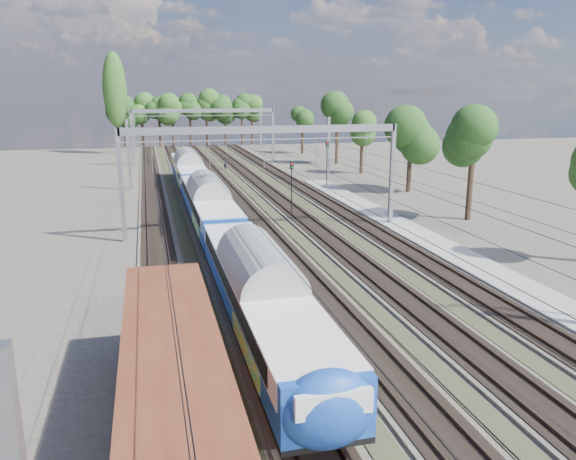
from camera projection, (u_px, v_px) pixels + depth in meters
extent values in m
plane|color=#47423A|center=(441.00, 436.00, 19.63)|extent=(220.00, 220.00, 0.00)
cube|color=#47423A|center=(154.00, 204.00, 59.83)|extent=(3.00, 130.00, 0.15)
cube|color=black|center=(154.00, 203.00, 59.81)|extent=(2.50, 130.00, 0.06)
cube|color=#473326|center=(147.00, 202.00, 59.62)|extent=(0.08, 130.00, 0.14)
cube|color=#473326|center=(160.00, 202.00, 59.96)|extent=(0.08, 130.00, 0.14)
cube|color=#47423A|center=(196.00, 202.00, 60.90)|extent=(3.00, 130.00, 0.15)
cube|color=black|center=(196.00, 201.00, 60.88)|extent=(2.50, 130.00, 0.06)
cube|color=#473326|center=(189.00, 200.00, 60.68)|extent=(0.08, 130.00, 0.14)
cube|color=#473326|center=(203.00, 200.00, 61.03)|extent=(0.08, 130.00, 0.14)
cube|color=#47423A|center=(237.00, 200.00, 61.97)|extent=(3.00, 130.00, 0.15)
cube|color=black|center=(237.00, 199.00, 61.95)|extent=(2.50, 130.00, 0.06)
cube|color=#473326|center=(231.00, 198.00, 61.75)|extent=(0.08, 130.00, 0.14)
cube|color=#473326|center=(243.00, 198.00, 62.09)|extent=(0.08, 130.00, 0.14)
cube|color=#47423A|center=(277.00, 198.00, 63.04)|extent=(3.00, 130.00, 0.15)
cube|color=black|center=(277.00, 197.00, 63.01)|extent=(2.50, 130.00, 0.06)
cube|color=#473326|center=(270.00, 197.00, 62.82)|extent=(0.08, 130.00, 0.14)
cube|color=#473326|center=(283.00, 196.00, 63.16)|extent=(0.08, 130.00, 0.14)
cube|color=#47423A|center=(315.00, 196.00, 64.10)|extent=(3.00, 130.00, 0.15)
cube|color=black|center=(315.00, 195.00, 64.08)|extent=(2.50, 130.00, 0.06)
cube|color=#473326|center=(309.00, 195.00, 63.89)|extent=(0.08, 130.00, 0.14)
cube|color=#473326|center=(321.00, 194.00, 64.23)|extent=(0.08, 130.00, 0.14)
cube|color=#312B1F|center=(175.00, 203.00, 60.38)|extent=(1.10, 130.00, 0.05)
cube|color=#312B1F|center=(217.00, 201.00, 61.45)|extent=(1.10, 130.00, 0.05)
cube|color=#312B1F|center=(257.00, 199.00, 62.51)|extent=(1.10, 130.00, 0.05)
cube|color=#312B1F|center=(296.00, 198.00, 63.58)|extent=(1.10, 130.00, 0.05)
cube|color=gray|center=(452.00, 253.00, 41.26)|extent=(3.00, 70.00, 0.30)
cube|color=gray|center=(121.00, 186.00, 44.06)|extent=(0.35, 0.35, 9.00)
cube|color=gray|center=(392.00, 176.00, 49.51)|extent=(0.35, 0.35, 9.00)
cube|color=gray|center=(264.00, 130.00, 45.78)|extent=(23.00, 0.35, 0.60)
cube|color=gray|center=(132.00, 138.00, 89.24)|extent=(0.35, 0.35, 9.00)
cube|color=gray|center=(273.00, 135.00, 94.70)|extent=(0.35, 0.35, 9.00)
cube|color=gray|center=(204.00, 111.00, 90.96)|extent=(23.00, 0.35, 0.60)
cube|color=gray|center=(129.00, 155.00, 67.65)|extent=(0.35, 0.35, 8.50)
cube|color=gray|center=(134.00, 131.00, 110.01)|extent=(0.35, 0.35, 8.50)
cube|color=gray|center=(328.00, 150.00, 73.65)|extent=(0.35, 0.35, 8.50)
cube|color=gray|center=(261.00, 129.00, 116.01)|extent=(0.35, 0.35, 8.50)
cylinder|color=black|center=(151.00, 153.00, 58.53)|extent=(0.03, 130.00, 0.03)
cylinder|color=black|center=(150.00, 142.00, 58.27)|extent=(0.03, 130.00, 0.03)
cylinder|color=black|center=(194.00, 152.00, 59.60)|extent=(0.03, 130.00, 0.03)
cylinder|color=black|center=(194.00, 141.00, 59.33)|extent=(0.03, 130.00, 0.03)
cylinder|color=black|center=(236.00, 151.00, 60.67)|extent=(0.03, 130.00, 0.03)
cylinder|color=black|center=(236.00, 140.00, 60.40)|extent=(0.03, 130.00, 0.03)
cylinder|color=black|center=(276.00, 150.00, 61.73)|extent=(0.03, 130.00, 0.03)
cylinder|color=black|center=(276.00, 140.00, 61.47)|extent=(0.03, 130.00, 0.03)
cylinder|color=black|center=(316.00, 149.00, 62.80)|extent=(0.03, 130.00, 0.03)
cylinder|color=black|center=(316.00, 139.00, 62.54)|extent=(0.03, 130.00, 0.03)
cylinder|color=black|center=(125.00, 133.00, 121.82)|extent=(0.56, 0.56, 5.73)
sphere|color=#133614|center=(123.00, 112.00, 120.72)|extent=(5.34, 5.34, 5.34)
cylinder|color=black|center=(138.00, 130.00, 123.10)|extent=(0.56, 0.56, 6.88)
sphere|color=#133614|center=(136.00, 105.00, 121.78)|extent=(4.76, 4.76, 4.76)
cylinder|color=black|center=(154.00, 130.00, 121.84)|extent=(0.56, 0.56, 7.06)
sphere|color=#133614|center=(153.00, 104.00, 120.49)|extent=(4.59, 4.59, 4.59)
cylinder|color=black|center=(171.00, 130.00, 123.41)|extent=(0.56, 0.56, 7.06)
sphere|color=#133614|center=(169.00, 103.00, 122.05)|extent=(5.49, 5.49, 5.49)
cylinder|color=black|center=(189.00, 130.00, 125.64)|extent=(0.56, 0.56, 6.79)
sphere|color=#133614|center=(188.00, 105.00, 124.33)|extent=(4.41, 4.41, 4.41)
cylinder|color=black|center=(204.00, 131.00, 123.60)|extent=(0.56, 0.56, 6.69)
sphere|color=#133614|center=(204.00, 106.00, 122.32)|extent=(5.18, 5.18, 5.18)
cylinder|color=black|center=(221.00, 129.00, 127.28)|extent=(0.56, 0.56, 6.70)
sphere|color=#133614|center=(220.00, 105.00, 126.00)|extent=(4.18, 4.18, 4.18)
cylinder|color=black|center=(242.00, 131.00, 126.29)|extent=(0.56, 0.56, 6.34)
sphere|color=#133614|center=(241.00, 108.00, 125.07)|extent=(4.23, 4.23, 4.23)
cylinder|color=black|center=(250.00, 127.00, 129.32)|extent=(0.56, 0.56, 7.31)
sphere|color=#133614|center=(249.00, 101.00, 127.91)|extent=(4.09, 4.09, 4.09)
cylinder|color=black|center=(461.00, 185.00, 54.98)|extent=(0.56, 0.56, 5.68)
sphere|color=#133614|center=(465.00, 138.00, 53.89)|extent=(3.60, 3.60, 3.60)
cylinder|color=black|center=(409.00, 164.00, 66.77)|extent=(0.56, 0.56, 6.56)
sphere|color=#133614|center=(411.00, 120.00, 65.51)|extent=(3.47, 3.47, 3.47)
cylinder|color=black|center=(366.00, 155.00, 79.36)|extent=(0.56, 0.56, 6.01)
sphere|color=#133614|center=(367.00, 120.00, 78.21)|extent=(4.05, 4.05, 4.05)
cylinder|color=black|center=(330.00, 148.00, 92.15)|extent=(0.56, 0.56, 5.49)
sphere|color=#133614|center=(330.00, 120.00, 91.09)|extent=(3.85, 3.85, 3.85)
cylinder|color=black|center=(308.00, 138.00, 106.48)|extent=(0.56, 0.56, 6.41)
sphere|color=#133614|center=(308.00, 110.00, 105.25)|extent=(3.44, 3.44, 3.44)
cylinder|color=black|center=(116.00, 112.00, 106.52)|extent=(0.70, 0.70, 16.00)
ellipsoid|color=#254617|center=(115.00, 90.00, 105.56)|extent=(4.40, 4.40, 14.08)
cube|color=black|center=(301.00, 405.00, 20.44)|extent=(2.18, 3.27, 0.87)
cube|color=black|center=(235.00, 276.00, 34.82)|extent=(2.18, 3.27, 0.87)
cube|color=#11329C|center=(259.00, 292.00, 27.23)|extent=(3.06, 21.83, 2.07)
cube|color=silver|center=(259.00, 282.00, 27.10)|extent=(3.14, 20.95, 1.04)
cube|color=black|center=(291.00, 279.00, 27.48)|extent=(0.04, 18.55, 0.76)
cube|color=yellow|center=(282.00, 345.00, 22.85)|extent=(3.16, 6.11, 0.76)
cylinder|color=gray|center=(259.00, 272.00, 26.99)|extent=(3.10, 21.83, 3.10)
cube|color=black|center=(220.00, 246.00, 41.55)|extent=(2.18, 3.27, 0.87)
cube|color=black|center=(200.00, 206.00, 55.93)|extent=(2.18, 3.27, 0.87)
cube|color=#11329C|center=(208.00, 205.00, 48.35)|extent=(3.06, 21.83, 2.07)
cube|color=silver|center=(208.00, 198.00, 48.21)|extent=(3.14, 20.95, 1.04)
cube|color=black|center=(226.00, 198.00, 48.59)|extent=(0.04, 18.55, 0.76)
cube|color=yellow|center=(215.00, 223.00, 43.96)|extent=(3.16, 6.11, 0.76)
cylinder|color=gray|center=(208.00, 193.00, 48.10)|extent=(3.10, 21.83, 3.10)
cube|color=black|center=(194.00, 194.00, 62.66)|extent=(2.18, 3.27, 0.87)
cube|color=black|center=(185.00, 175.00, 77.04)|extent=(2.18, 3.27, 0.87)
cube|color=#11329C|center=(188.00, 170.00, 69.46)|extent=(3.06, 21.83, 2.07)
cube|color=silver|center=(188.00, 166.00, 69.33)|extent=(3.14, 20.95, 1.04)
cube|color=black|center=(201.00, 165.00, 69.70)|extent=(0.04, 18.55, 0.76)
cube|color=yellow|center=(192.00, 180.00, 65.07)|extent=(3.16, 6.11, 0.76)
cylinder|color=gray|center=(188.00, 162.00, 69.21)|extent=(3.10, 21.83, 3.10)
ellipsoid|color=#11329C|center=(328.00, 409.00, 17.14)|extent=(3.10, 1.70, 2.64)
cube|color=black|center=(169.00, 359.00, 24.09)|extent=(2.17, 2.82, 0.76)
cube|color=black|center=(175.00, 417.00, 18.97)|extent=(2.93, 15.18, 0.22)
cube|color=#511F15|center=(173.00, 376.00, 18.60)|extent=(2.93, 15.18, 2.82)
cube|color=#511F15|center=(171.00, 335.00, 18.25)|extent=(3.14, 15.18, 0.13)
imported|color=black|center=(225.00, 163.00, 85.90)|extent=(0.71, 0.86, 2.01)
cylinder|color=black|center=(292.00, 192.00, 54.25)|extent=(0.13, 0.13, 4.50)
cube|color=black|center=(292.00, 166.00, 53.63)|extent=(0.33, 0.22, 0.63)
sphere|color=red|center=(292.00, 164.00, 53.48)|extent=(0.14, 0.14, 0.14)
sphere|color=#0C9919|center=(292.00, 167.00, 53.55)|extent=(0.14, 0.14, 0.14)
cylinder|color=black|center=(327.00, 167.00, 70.01)|extent=(0.14, 0.14, 5.03)
cube|color=black|center=(327.00, 144.00, 69.32)|extent=(0.37, 0.26, 0.70)
sphere|color=red|center=(328.00, 143.00, 69.15)|extent=(0.16, 0.16, 0.16)
sphere|color=#0C9919|center=(327.00, 146.00, 69.23)|extent=(0.16, 0.16, 0.16)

